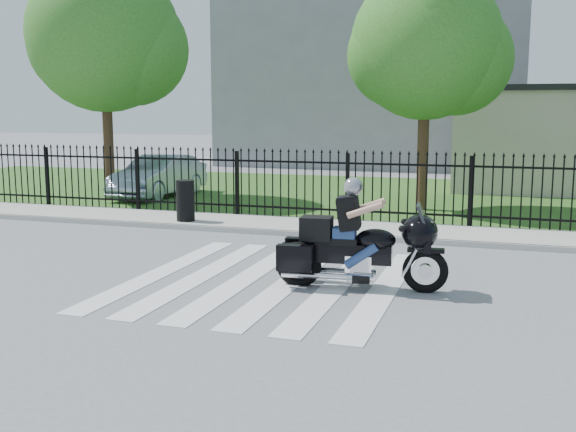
% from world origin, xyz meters
% --- Properties ---
extents(ground, '(120.00, 120.00, 0.00)m').
position_xyz_m(ground, '(0.00, 0.00, 0.00)').
color(ground, slate).
rests_on(ground, ground).
extents(crosswalk, '(5.00, 5.50, 0.01)m').
position_xyz_m(crosswalk, '(0.00, 0.00, 0.01)').
color(crosswalk, silver).
rests_on(crosswalk, ground).
extents(sidewalk, '(40.00, 2.00, 0.12)m').
position_xyz_m(sidewalk, '(0.00, 5.00, 0.06)').
color(sidewalk, '#ADAAA3').
rests_on(sidewalk, ground).
extents(curb, '(40.00, 0.12, 0.12)m').
position_xyz_m(curb, '(0.00, 4.00, 0.06)').
color(curb, '#ADAAA3').
rests_on(curb, ground).
extents(grass_strip, '(40.00, 12.00, 0.02)m').
position_xyz_m(grass_strip, '(0.00, 12.00, 0.01)').
color(grass_strip, '#28581E').
rests_on(grass_strip, ground).
extents(iron_fence, '(26.00, 0.04, 1.80)m').
position_xyz_m(iron_fence, '(0.00, 6.00, 0.90)').
color(iron_fence, black).
rests_on(iron_fence, ground).
extents(tree_left, '(4.80, 4.80, 7.58)m').
position_xyz_m(tree_left, '(-8.50, 8.50, 5.17)').
color(tree_left, '#382316').
rests_on(tree_left, ground).
extents(tree_mid, '(4.20, 4.20, 6.78)m').
position_xyz_m(tree_mid, '(1.50, 9.00, 4.67)').
color(tree_mid, '#382316').
rests_on(tree_mid, ground).
extents(building_tall, '(15.00, 10.00, 12.00)m').
position_xyz_m(building_tall, '(-3.00, 26.00, 6.00)').
color(building_tall, gray).
rests_on(building_tall, ground).
extents(motorcycle_rider, '(2.81, 1.01, 1.85)m').
position_xyz_m(motorcycle_rider, '(1.53, -0.03, 0.76)').
color(motorcycle_rider, black).
rests_on(motorcycle_rider, ground).
extents(parked_car, '(1.62, 4.21, 1.37)m').
position_xyz_m(parked_car, '(-7.15, 9.32, 0.70)').
color(parked_car, '#99AAC1').
rests_on(parked_car, grass_strip).
extents(litter_bin, '(0.60, 0.60, 1.02)m').
position_xyz_m(litter_bin, '(-3.81, 4.55, 0.63)').
color(litter_bin, black).
rests_on(litter_bin, sidewalk).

